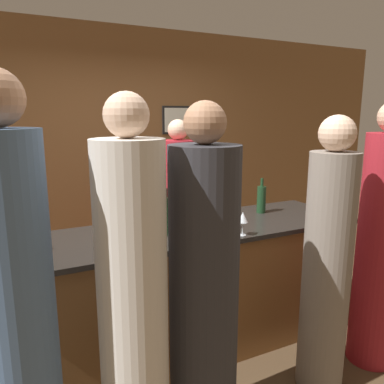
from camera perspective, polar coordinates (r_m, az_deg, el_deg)
name	(u,v)px	position (r m, az deg, el deg)	size (l,w,h in m)	color
ground_plane	(184,347)	(3.23, -1.19, -22.49)	(14.00, 14.00, 0.00)	#4C3823
back_wall	(115,151)	(4.51, -11.60, 6.21)	(8.00, 0.08, 2.80)	brown
bar_counter	(184,289)	(2.98, -1.23, -14.63)	(2.77, 0.77, 0.98)	brown
bartender	(179,219)	(3.62, -2.06, -4.17)	(0.34, 0.34, 1.78)	maroon
guest_0	(18,325)	(1.84, -25.05, -17.87)	(0.32, 0.32, 1.99)	#4C6B93
guest_1	(133,313)	(1.88, -8.94, -17.68)	(0.33, 0.33, 1.92)	silver
guest_2	(380,246)	(3.01, 26.77, -7.41)	(0.33, 0.33, 1.91)	maroon
guest_3	(327,266)	(2.61, 19.88, -10.52)	(0.31, 0.31, 1.82)	gray
guest_4	(204,294)	(2.08, 1.81, -15.31)	(0.37, 0.37, 1.89)	#2D2D33
wine_bottle_0	(167,220)	(2.65, -3.91, -4.34)	(0.07, 0.07, 0.27)	black
wine_bottle_1	(166,213)	(2.77, -3.98, -3.19)	(0.07, 0.07, 0.31)	black
wine_bottle_2	(261,199)	(3.28, 10.53, -1.05)	(0.08, 0.08, 0.30)	#19381E
wine_glass_0	(197,213)	(2.78, 0.75, -3.18)	(0.07, 0.07, 0.16)	silver
wine_glass_1	(228,211)	(2.76, 5.47, -2.90)	(0.07, 0.07, 0.18)	silver
wine_glass_2	(344,203)	(3.26, 22.11, -1.58)	(0.08, 0.08, 0.18)	silver
wine_glass_3	(132,228)	(2.42, -9.20, -5.42)	(0.07, 0.07, 0.17)	silver
wine_glass_4	(136,222)	(2.53, -8.56, -4.53)	(0.06, 0.06, 0.18)	silver
wine_glass_5	(243,218)	(2.63, 7.75, -3.94)	(0.07, 0.07, 0.17)	silver
wine_glass_6	(32,234)	(2.51, -23.20, -5.96)	(0.08, 0.08, 0.15)	silver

